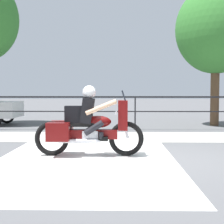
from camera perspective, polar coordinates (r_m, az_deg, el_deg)
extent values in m
plane|color=#565659|center=(7.31, 5.85, -7.65)|extent=(120.00, 120.00, 0.00)
cube|color=#A8A59E|center=(10.66, 4.34, -4.13)|extent=(44.00, 2.40, 0.01)
cube|color=silver|center=(7.12, -4.37, -7.91)|extent=(3.67, 6.00, 0.01)
cube|color=black|center=(12.47, 3.87, 2.51)|extent=(36.00, 0.04, 0.06)
cube|color=black|center=(12.48, 3.87, 0.09)|extent=(36.00, 0.03, 0.04)
cylinder|color=black|center=(12.49, 3.86, -0.20)|extent=(0.05, 0.05, 1.24)
torus|color=black|center=(7.47, 2.40, -4.46)|extent=(0.76, 0.11, 0.76)
torus|color=black|center=(7.61, -9.96, -4.37)|extent=(0.76, 0.11, 0.76)
cube|color=#5B0C0C|center=(7.49, -3.84, -3.68)|extent=(1.24, 0.22, 0.20)
cube|color=silver|center=(7.49, -3.59, -4.06)|extent=(0.34, 0.26, 0.26)
ellipsoid|color=#5B0C0C|center=(7.44, -2.36, -1.63)|extent=(0.58, 0.30, 0.26)
cube|color=black|center=(7.48, -5.09, -2.08)|extent=(0.72, 0.28, 0.08)
cube|color=#5B0C0C|center=(7.42, 1.79, -0.48)|extent=(0.20, 0.60, 0.63)
cube|color=#1E232B|center=(7.40, 1.95, 2.72)|extent=(0.10, 0.51, 0.24)
cylinder|color=silver|center=(7.42, 0.71, -0.09)|extent=(0.04, 0.70, 0.04)
cylinder|color=silver|center=(7.37, -5.47, -4.83)|extent=(0.89, 0.09, 0.09)
cube|color=#5B0C0C|center=(7.32, -8.96, -3.28)|extent=(0.48, 0.28, 0.39)
cube|color=#5B0C0C|center=(7.79, -8.34, -2.88)|extent=(0.48, 0.28, 0.39)
cylinder|color=silver|center=(7.44, 2.17, -2.48)|extent=(0.18, 0.06, 0.52)
cube|color=black|center=(7.44, -4.11, 0.25)|extent=(0.31, 0.36, 0.58)
sphere|color=tan|center=(7.43, -3.81, 3.16)|extent=(0.23, 0.23, 0.23)
sphere|color=silver|center=(7.43, -3.81, 3.31)|extent=(0.29, 0.29, 0.29)
cylinder|color=black|center=(7.31, -3.03, -2.67)|extent=(0.44, 0.13, 0.34)
cylinder|color=black|center=(7.32, -1.85, -3.92)|extent=(0.11, 0.11, 0.14)
cube|color=black|center=(7.33, -1.46, -4.46)|extent=(0.20, 0.10, 0.09)
cylinder|color=black|center=(7.61, -2.87, -2.43)|extent=(0.44, 0.13, 0.34)
cylinder|color=black|center=(7.62, -1.74, -3.63)|extent=(0.11, 0.11, 0.14)
cube|color=black|center=(7.62, -1.36, -4.15)|extent=(0.20, 0.10, 0.09)
cylinder|color=tan|center=(7.12, -1.83, 0.76)|extent=(0.66, 0.09, 0.33)
cylinder|color=tan|center=(7.72, -1.60, 0.97)|extent=(0.66, 0.09, 0.33)
cube|color=black|center=(7.48, -6.40, -0.41)|extent=(0.37, 0.25, 0.38)
torus|color=black|center=(15.82, -17.09, -0.60)|extent=(0.68, 0.11, 0.68)
cylinder|color=brown|center=(14.73, 16.71, 2.85)|extent=(0.35, 0.35, 2.59)
ellipsoid|color=#33752D|center=(14.95, 16.89, 13.04)|extent=(3.27, 3.27, 3.60)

